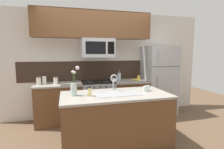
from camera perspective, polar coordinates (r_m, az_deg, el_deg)
ground_plane at (r=3.60m, az=-1.77°, el=-19.32°), size 10.00×10.00×0.00m
rear_partition at (r=4.54m, az=-1.86°, el=3.37°), size 5.20×0.10×2.60m
splash_band at (r=4.44m, az=-5.46°, el=1.31°), size 3.64×0.01×0.48m
back_counter_left at (r=4.20m, az=-16.80°, el=-9.00°), size 1.05×0.65×0.91m
back_counter_right at (r=4.46m, az=5.65°, el=-7.73°), size 0.87×0.65×0.91m
stove_range at (r=4.25m, az=-4.61°, el=-8.40°), size 0.76×0.64×0.93m
microwave at (r=4.08m, az=-4.73°, el=8.63°), size 0.74×0.40×0.43m
upper_cabinet_band at (r=4.08m, az=-6.02°, el=15.85°), size 2.62×0.34×0.60m
refrigerator at (r=4.74m, az=14.87°, el=-1.81°), size 0.78×0.74×1.76m
storage_jar_tall at (r=4.09m, az=-22.83°, el=-1.90°), size 0.10×0.10×0.17m
storage_jar_medium at (r=4.13m, az=-21.20°, el=-1.75°), size 0.08×0.08×0.17m
storage_jar_short at (r=4.08m, az=-17.89°, el=-1.82°), size 0.10×0.10×0.16m
banana_bunch at (r=4.36m, az=7.78°, el=-1.72°), size 0.19×0.12×0.07m
french_press at (r=4.33m, az=2.33°, el=-0.70°), size 0.09×0.09×0.27m
coffee_tin at (r=4.51m, az=8.71°, el=-1.03°), size 0.08×0.08×0.11m
island_counter at (r=3.12m, az=1.17°, el=-14.45°), size 1.82×0.91×0.91m
kitchen_sink at (r=3.00m, az=1.70°, el=-7.55°), size 0.76×0.44×0.16m
sink_faucet at (r=3.15m, az=0.59°, el=-1.88°), size 0.14×0.14×0.31m
dish_soap_bottle at (r=2.84m, az=-7.29°, el=-5.61°), size 0.06×0.05×0.16m
drinking_glass at (r=3.17m, az=10.71°, el=-4.66°), size 0.07×0.07×0.10m
spare_glass at (r=3.27m, az=11.65°, el=-4.37°), size 0.07×0.07×0.10m
flower_vase at (r=2.89m, az=-12.35°, el=-4.19°), size 0.15×0.16×0.49m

